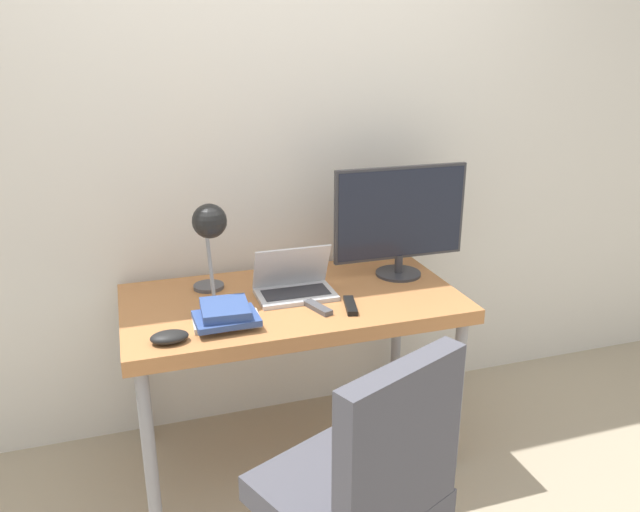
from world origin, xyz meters
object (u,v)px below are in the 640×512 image
desk_lamp (209,229)px  game_controller (169,337)px  monitor (400,218)px  laptop (294,285)px  office_chair (366,485)px  book_stack (226,315)px

desk_lamp → game_controller: 0.48m
desk_lamp → game_controller: (-0.21, -0.33, -0.29)m
monitor → laptop: bearing=-170.7°
game_controller → office_chair: bearing=-55.3°
laptop → desk_lamp: (-0.33, 0.05, 0.26)m
office_chair → book_stack: bearing=108.8°
laptop → monitor: size_ratio=0.53×
desk_lamp → book_stack: (0.01, -0.25, -0.27)m
book_stack → game_controller: size_ratio=1.88×
laptop → book_stack: laptop is taller
office_chair → book_stack: office_chair is taller
book_stack → office_chair: bearing=-71.2°
laptop → book_stack: bearing=-148.2°
laptop → office_chair: size_ratio=0.32×
monitor → book_stack: bearing=-161.2°
laptop → desk_lamp: size_ratio=0.78×
office_chair → monitor: bearing=61.3°
game_controller → monitor: bearing=19.1°
monitor → game_controller: monitor is taller
book_stack → monitor: bearing=18.8°
book_stack → game_controller: (-0.22, -0.08, -0.02)m
monitor → book_stack: size_ratio=2.41×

